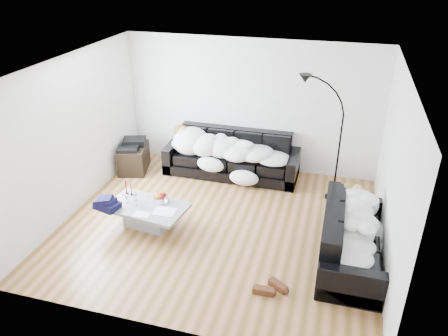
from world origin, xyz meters
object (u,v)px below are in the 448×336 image
(sofa_right, at_px, (353,236))
(floor_lamp, at_px, (339,149))
(coffee_table, at_px, (148,216))
(candle_left, at_px, (126,187))
(fruit_bowl, at_px, (161,197))
(av_cabinet, at_px, (134,158))
(wine_glass_b, at_px, (127,199))
(wine_glass_a, at_px, (136,196))
(wine_glass_c, at_px, (136,201))
(sofa_back, at_px, (232,155))
(stereo, at_px, (132,143))
(shoes, at_px, (270,288))
(sleeper_right, at_px, (355,223))
(candle_right, at_px, (131,189))
(sleeper_back, at_px, (231,146))

(sofa_right, relative_size, floor_lamp, 1.01)
(coffee_table, xyz_separation_m, candle_left, (-0.47, 0.25, 0.32))
(fruit_bowl, xyz_separation_m, floor_lamp, (2.70, 1.49, 0.54))
(av_cabinet, bearing_deg, floor_lamp, -14.58)
(wine_glass_b, bearing_deg, wine_glass_a, 38.02)
(wine_glass_a, distance_m, av_cabinet, 1.89)
(floor_lamp, bearing_deg, sofa_right, -98.66)
(wine_glass_c, bearing_deg, sofa_back, 64.81)
(sofa_right, height_order, stereo, sofa_right)
(candle_left, xyz_separation_m, shoes, (2.67, -1.23, -0.45))
(sofa_right, xyz_separation_m, sleeper_right, (0.00, 0.00, 0.23))
(sleeper_right, height_order, stereo, sleeper_right)
(sleeper_right, distance_m, candle_right, 3.59)
(wine_glass_a, bearing_deg, sleeper_right, -1.71)
(sofa_right, xyz_separation_m, fruit_bowl, (-3.03, 0.22, 0.04))
(sleeper_right, height_order, shoes, sleeper_right)
(fruit_bowl, bearing_deg, wine_glass_c, -141.94)
(stereo, bearing_deg, fruit_bowl, -68.33)
(sleeper_right, bearing_deg, sleeper_back, 48.43)
(sleeper_right, bearing_deg, candle_left, 85.99)
(sofa_back, xyz_separation_m, shoes, (1.35, -3.10, -0.37))
(candle_right, bearing_deg, coffee_table, -32.90)
(av_cabinet, xyz_separation_m, stereo, (0.00, 0.00, 0.32))
(sleeper_right, xyz_separation_m, candle_right, (-3.58, 0.26, -0.15))
(av_cabinet, distance_m, stereo, 0.32)
(wine_glass_b, height_order, av_cabinet, wine_glass_b)
(coffee_table, xyz_separation_m, shoes, (2.20, -0.98, -0.13))
(fruit_bowl, relative_size, candle_left, 0.89)
(fruit_bowl, bearing_deg, wine_glass_b, -157.63)
(sleeper_right, relative_size, shoes, 3.64)
(wine_glass_b, bearing_deg, av_cabinet, 113.36)
(candle_right, bearing_deg, sleeper_back, 55.74)
(sleeper_back, height_order, av_cabinet, sleeper_back)
(wine_glass_a, xyz_separation_m, stereo, (-0.87, 1.67, 0.13))
(sofa_right, relative_size, av_cabinet, 2.65)
(fruit_bowl, relative_size, wine_glass_b, 1.50)
(sofa_back, distance_m, sleeper_back, 0.22)
(sofa_right, height_order, shoes, sofa_right)
(sleeper_back, relative_size, candle_right, 10.42)
(candle_right, bearing_deg, wine_glass_c, -52.80)
(wine_glass_b, bearing_deg, shoes, -21.18)
(sleeper_right, relative_size, wine_glass_a, 9.63)
(sleeper_back, xyz_separation_m, sleeper_right, (2.34, -2.07, -0.01))
(candle_right, distance_m, stereo, 1.67)
(sleeper_back, relative_size, stereo, 5.02)
(wine_glass_c, height_order, av_cabinet, wine_glass_c)
(fruit_bowl, height_order, shoes, fruit_bowl)
(wine_glass_b, bearing_deg, floor_lamp, 27.97)
(fruit_bowl, xyz_separation_m, av_cabinet, (-1.26, 1.55, -0.18))
(shoes, bearing_deg, wine_glass_b, 169.82)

